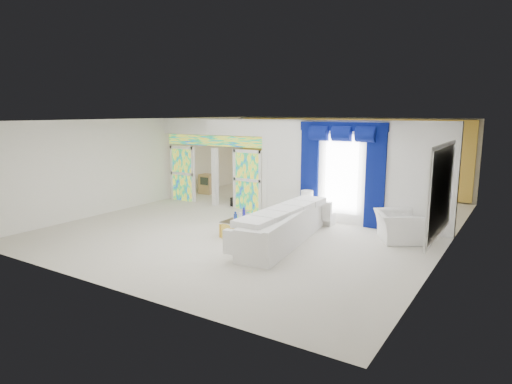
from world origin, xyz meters
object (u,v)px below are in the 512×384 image
Objects in this scene: coffee_table at (246,225)px; console_table at (316,217)px; white_sofa at (285,227)px; grand_piano at (268,186)px; armchair at (397,226)px.

console_table is (1.20, 1.89, -0.01)m from coffee_table.
white_sofa reaches higher than coffee_table.
console_table is at bearing 86.42° from white_sofa.
console_table is at bearing -37.54° from grand_piano.
coffee_table is at bearing 159.92° from white_sofa.
white_sofa is at bearing 94.86° from armchair.
white_sofa reaches higher than console_table.
white_sofa is at bearing -86.03° from console_table.
white_sofa is at bearing -12.53° from coffee_table.
coffee_table is 1.54× the size of armchair.
white_sofa is 2.05× the size of grand_piano.
white_sofa is 3.48× the size of armchair.
grand_piano is (-3.03, 2.33, 0.31)m from console_table.
grand_piano is (-3.18, 4.52, 0.11)m from white_sofa.
armchair is at bearing -27.57° from grand_piano.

